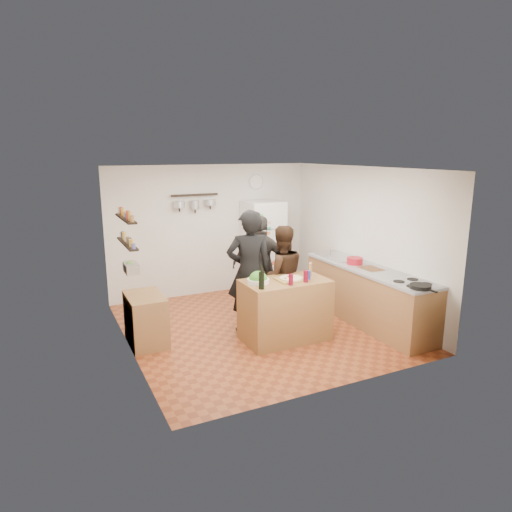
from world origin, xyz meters
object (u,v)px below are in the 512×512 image
wine_bottle (262,280)px  salt_canister (308,275)px  salad_bowl (258,281)px  side_table (146,319)px  person_left (249,272)px  wall_clock (256,182)px  prep_island (285,310)px  counter_run (367,296)px  person_back (262,266)px  red_bowl (355,261)px  person_center (281,276)px  pepper_mill (310,271)px  skillet (420,287)px  fridge (263,247)px

wine_bottle → salt_canister: (0.80, 0.10, -0.05)m
salad_bowl → wine_bottle: wine_bottle is taller
wine_bottle → side_table: (-1.40, 0.97, -0.66)m
person_left → wall_clock: bearing=-101.0°
person_left → wine_bottle: bearing=94.8°
wine_bottle → wall_clock: bearing=65.7°
prep_island → counter_run: 1.54m
person_back → counter_run: (1.38, -1.10, -0.40)m
wine_bottle → red_bowl: 2.07m
person_center → side_table: bearing=5.7°
person_left → red_bowl: 1.85m
pepper_mill → person_left: size_ratio=0.09×
wine_bottle → person_left: (0.16, 0.73, -0.07)m
side_table → salad_bowl: bearing=-25.3°
wine_bottle → skillet: 2.17m
red_bowl → fridge: size_ratio=0.15×
salad_bowl → side_table: 1.73m
pepper_mill → fridge: (0.34, 2.27, -0.09)m
person_left → wall_clock: 2.70m
side_table → fridge: bearing=30.3°
counter_run → side_table: counter_run is taller
prep_island → salad_bowl: bearing=173.2°
prep_island → salt_canister: (0.30, -0.12, 0.52)m
salad_bowl → side_table: salad_bowl is taller
salt_canister → fridge: 2.49m
wine_bottle → salt_canister: wine_bottle is taller
salt_canister → skillet: bearing=-42.7°
pepper_mill → skillet: bearing=-51.0°
fridge → wall_clock: 1.29m
skillet → prep_island: bearing=140.8°
person_back → fridge: (0.63, 1.20, 0.05)m
red_bowl → wine_bottle: bearing=-164.7°
prep_island → red_bowl: size_ratio=4.79×
salt_canister → person_back: bearing=96.3°
red_bowl → side_table: size_ratio=0.33×
salt_canister → skillet: (1.14, -1.06, -0.03)m
wine_bottle → person_left: person_left is taller
wine_bottle → fridge: bearing=63.0°
person_back → wall_clock: 2.10m
person_left → person_back: (0.51, 0.61, -0.10)m
salt_canister → side_table: (-2.20, 0.87, -0.61)m
person_back → side_table: person_back is taller
pepper_mill → person_back: person_back is taller
wine_bottle → skillet: wine_bottle is taller
pepper_mill → red_bowl: pepper_mill is taller
wall_clock → salad_bowl: bearing=-115.0°
pepper_mill → side_table: 2.53m
counter_run → person_back: bearing=141.5°
pepper_mill → salt_canister: bearing=-131.4°
person_center → prep_island: bearing=79.4°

